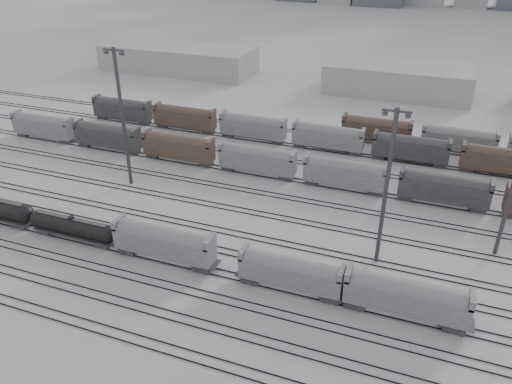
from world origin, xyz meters
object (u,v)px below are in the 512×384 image
(light_mast_c, at_px, (386,186))
(hopper_car_a, at_px, (164,241))
(tank_car_b, at_px, (73,227))
(hopper_car_c, at_px, (407,296))
(hopper_car_b, at_px, (291,271))

(light_mast_c, bearing_deg, hopper_car_a, -159.68)
(tank_car_b, distance_m, hopper_car_c, 49.35)
(light_mast_c, bearing_deg, hopper_car_c, -65.18)
(tank_car_b, distance_m, hopper_car_b, 34.71)
(tank_car_b, relative_size, hopper_car_b, 1.12)
(tank_car_b, relative_size, light_mast_c, 0.67)
(tank_car_b, relative_size, hopper_car_c, 1.04)
(hopper_car_c, bearing_deg, hopper_car_b, 180.00)
(tank_car_b, bearing_deg, hopper_car_c, 0.00)
(hopper_car_a, distance_m, light_mast_c, 31.72)
(hopper_car_a, xyz_separation_m, light_mast_c, (28.55, 10.57, 8.90))
(hopper_car_b, distance_m, hopper_car_c, 14.64)
(hopper_car_b, height_order, hopper_car_c, hopper_car_c)
(hopper_car_c, bearing_deg, tank_car_b, 180.00)
(hopper_car_a, relative_size, hopper_car_b, 1.10)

